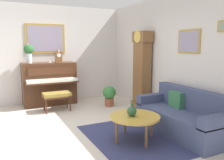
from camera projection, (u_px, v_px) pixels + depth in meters
The scene contains 14 objects.
ground_plane at pixel (69, 132), 4.68m from camera, with size 6.40×6.00×0.10m, color beige.
wall_left at pixel (43, 54), 6.76m from camera, with size 0.13×4.90×2.80m.
wall_back at pixel (167, 57), 5.49m from camera, with size 5.30×0.13×2.80m.
area_rug at pixel (134, 138), 4.23m from camera, with size 2.10×1.50×0.01m, color navy.
piano at pixel (49, 83), 6.59m from camera, with size 0.87×1.44×1.19m.
piano_bench at pixel (57, 95), 5.91m from camera, with size 0.42×0.70×0.48m.
grandfather_clock at pixel (142, 72), 6.07m from camera, with size 0.52×0.34×2.03m.
couch at pixel (183, 117), 4.48m from camera, with size 1.90×0.80×0.84m.
coffee_table at pixel (135, 117), 4.09m from camera, with size 0.88×0.88×0.45m.
mantel_clock at pixel (58, 56), 6.60m from camera, with size 0.13×0.18×0.38m.
flower_vase at pixel (29, 51), 6.23m from camera, with size 0.26×0.26×0.58m.
teacup at pixel (49, 62), 6.43m from camera, with size 0.12×0.12×0.06m.
green_jug at pixel (132, 111), 4.05m from camera, with size 0.17×0.17×0.24m.
potted_plant at pixel (109, 95), 6.41m from camera, with size 0.36×0.36×0.56m.
Camera 1 is at (4.39, -1.19, 1.69)m, focal length 37.42 mm.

